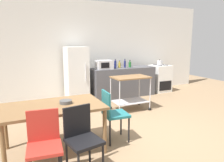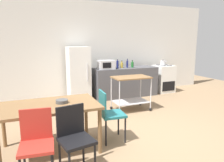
# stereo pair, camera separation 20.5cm
# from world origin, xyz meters

# --- Properties ---
(ground_plane) EXTENTS (12.00, 12.00, 0.00)m
(ground_plane) POSITION_xyz_m (0.00, 0.00, 0.00)
(ground_plane) COLOR #8C7051
(back_wall) EXTENTS (8.40, 0.12, 2.90)m
(back_wall) POSITION_xyz_m (0.00, 3.20, 1.45)
(back_wall) COLOR silver
(back_wall) RESTS_ON ground_plane
(kitchen_counter) EXTENTS (2.00, 0.64, 0.90)m
(kitchen_counter) POSITION_xyz_m (0.90, 2.60, 0.45)
(kitchen_counter) COLOR #4C4C51
(kitchen_counter) RESTS_ON ground_plane
(dining_table) EXTENTS (1.50, 0.90, 0.75)m
(dining_table) POSITION_xyz_m (-1.66, 0.03, 0.67)
(dining_table) COLOR brown
(dining_table) RESTS_ON ground_plane
(chair_black) EXTENTS (0.47, 0.47, 0.89)m
(chair_black) POSITION_xyz_m (-1.43, -0.69, 0.52)
(chair_black) COLOR black
(chair_black) RESTS_ON ground_plane
(chair_red) EXTENTS (0.44, 0.44, 0.89)m
(chair_red) POSITION_xyz_m (-1.89, -0.67, 0.52)
(chair_red) COLOR #B72D23
(chair_red) RESTS_ON ground_plane
(chair_teal) EXTENTS (0.43, 0.43, 0.89)m
(chair_teal) POSITION_xyz_m (-0.69, -0.03, 0.52)
(chair_teal) COLOR #1E666B
(chair_teal) RESTS_ON ground_plane
(stove_oven) EXTENTS (0.60, 0.61, 0.92)m
(stove_oven) POSITION_xyz_m (2.35, 2.62, 0.45)
(stove_oven) COLOR white
(stove_oven) RESTS_ON ground_plane
(refrigerator) EXTENTS (0.60, 0.63, 1.55)m
(refrigerator) POSITION_xyz_m (-0.55, 2.70, 0.78)
(refrigerator) COLOR white
(refrigerator) RESTS_ON ground_plane
(kitchen_cart) EXTENTS (0.91, 0.57, 0.85)m
(kitchen_cart) POSITION_xyz_m (0.42, 1.30, 0.57)
(kitchen_cart) COLOR brown
(kitchen_cart) RESTS_ON ground_plane
(microwave) EXTENTS (0.46, 0.35, 0.26)m
(microwave) POSITION_xyz_m (0.23, 2.50, 1.03)
(microwave) COLOR silver
(microwave) RESTS_ON kitchen_counter
(bottle_vinegar) EXTENTS (0.07, 0.07, 0.27)m
(bottle_vinegar) POSITION_xyz_m (0.62, 2.56, 1.02)
(bottle_vinegar) COLOR navy
(bottle_vinegar) RESTS_ON kitchen_counter
(bottle_wine) EXTENTS (0.08, 0.08, 0.22)m
(bottle_wine) POSITION_xyz_m (0.77, 2.59, 0.99)
(bottle_wine) COLOR gold
(bottle_wine) RESTS_ON kitchen_counter
(bottle_sparkling_water) EXTENTS (0.06, 0.06, 0.27)m
(bottle_sparkling_water) POSITION_xyz_m (0.96, 2.58, 1.01)
(bottle_sparkling_water) COLOR navy
(bottle_sparkling_water) RESTS_ON kitchen_counter
(bottle_soda) EXTENTS (0.08, 0.08, 0.23)m
(bottle_soda) POSITION_xyz_m (1.12, 2.56, 0.99)
(bottle_soda) COLOR #1E6628
(bottle_soda) RESTS_ON kitchen_counter
(fruit_bowl) EXTENTS (0.19, 0.19, 0.05)m
(fruit_bowl) POSITION_xyz_m (-1.46, 0.04, 0.78)
(fruit_bowl) COLOR #4C4C4C
(fruit_bowl) RESTS_ON dining_table
(kettle) EXTENTS (0.24, 0.17, 0.19)m
(kettle) POSITION_xyz_m (2.23, 2.52, 1.00)
(kettle) COLOR silver
(kettle) RESTS_ON stove_oven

